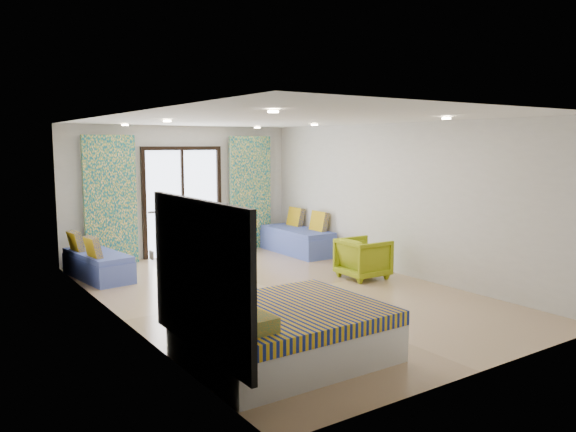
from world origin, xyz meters
TOP-DOWN VIEW (x-y plane):
  - floor at (0.00, 0.00)m, footprint 5.00×7.50m
  - ceiling at (0.00, 0.00)m, footprint 5.00×7.50m
  - wall_back at (0.00, 3.75)m, footprint 5.00×0.01m
  - wall_front at (0.00, -3.75)m, footprint 5.00×0.01m
  - wall_left at (-2.50, 0.00)m, footprint 0.01×7.50m
  - wall_right at (2.50, 0.00)m, footprint 0.01×7.50m
  - balcony_door at (0.00, 3.72)m, footprint 1.76×0.08m
  - balcony_rail at (0.00, 3.73)m, footprint 1.52×0.03m
  - curtain_left at (-1.55, 3.57)m, footprint 1.00×0.10m
  - curtain_right at (1.55, 3.57)m, footprint 1.00×0.10m
  - downlight_a at (-1.40, -2.00)m, footprint 0.12×0.12m
  - downlight_b at (1.40, -2.00)m, footprint 0.12×0.12m
  - downlight_c at (-1.40, 1.00)m, footprint 0.12×0.12m
  - downlight_d at (1.40, 1.00)m, footprint 0.12×0.12m
  - downlight_e at (-1.40, 3.00)m, footprint 0.12×0.12m
  - downlight_f at (1.40, 3.00)m, footprint 0.12×0.12m
  - headboard at (-2.46, -2.31)m, footprint 0.06×2.10m
  - switch_plate at (-2.47, -1.06)m, footprint 0.02×0.10m
  - bed at (-1.48, -2.31)m, footprint 2.07×1.69m
  - daybed_left at (-2.11, 2.59)m, footprint 0.84×1.72m
  - daybed_right at (2.12, 2.54)m, footprint 0.76×1.90m
  - coffee_table at (-0.36, 2.62)m, footprint 0.79×0.79m
  - vase at (-0.31, 2.70)m, footprint 0.25×0.25m
  - armchair at (1.74, 0.01)m, footprint 0.73×0.78m

SIDE VIEW (x-z plane):
  - floor at x=0.00m, z-range -0.01..0.01m
  - daybed_left at x=-2.11m, z-range -0.15..0.66m
  - daybed_right at x=2.12m, z-range -0.18..0.76m
  - bed at x=-1.48m, z-range -0.06..0.66m
  - coffee_table at x=-0.36m, z-range 0.01..0.72m
  - armchair at x=1.74m, z-range 0.00..0.77m
  - vase at x=-0.31m, z-range 0.41..0.61m
  - balcony_rail at x=0.00m, z-range 0.93..0.97m
  - headboard at x=-2.46m, z-range 0.30..1.80m
  - switch_plate at x=-2.47m, z-range 1.00..1.10m
  - curtain_left at x=-1.55m, z-range 0.00..2.50m
  - curtain_right at x=1.55m, z-range 0.00..2.50m
  - balcony_door at x=0.00m, z-range 0.12..2.40m
  - wall_back at x=0.00m, z-range 0.00..2.70m
  - wall_front at x=0.00m, z-range 0.00..2.70m
  - wall_left at x=-2.50m, z-range 0.00..2.70m
  - wall_right at x=2.50m, z-range 0.00..2.70m
  - downlight_a at x=-1.40m, z-range 2.66..2.68m
  - downlight_b at x=1.40m, z-range 2.66..2.68m
  - downlight_c at x=-1.40m, z-range 2.66..2.68m
  - downlight_d at x=1.40m, z-range 2.66..2.68m
  - downlight_e at x=-1.40m, z-range 2.66..2.68m
  - downlight_f at x=1.40m, z-range 2.66..2.68m
  - ceiling at x=0.00m, z-range 2.70..2.71m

